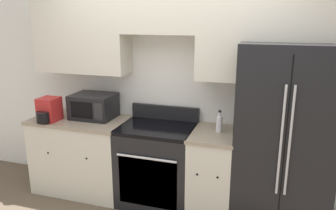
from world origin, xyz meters
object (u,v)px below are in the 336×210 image
object	(u,v)px
oven_range	(157,164)
refrigerator	(283,137)
microwave	(94,106)
bottle	(219,123)

from	to	relation	value
oven_range	refrigerator	world-z (taller)	refrigerator
oven_range	refrigerator	xyz separation A→B (m)	(1.29, 0.04, 0.45)
microwave	bottle	bearing A→B (deg)	-1.64
refrigerator	microwave	size ratio (longest dim) A/B	3.75
oven_range	microwave	world-z (taller)	microwave
microwave	refrigerator	bearing A→B (deg)	-1.17
oven_range	bottle	world-z (taller)	bottle
oven_range	bottle	distance (m)	0.85
microwave	bottle	world-z (taller)	microwave
refrigerator	microwave	distance (m)	2.10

